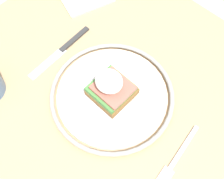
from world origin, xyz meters
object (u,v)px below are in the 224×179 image
Objects in this scene: plate at (112,95)px; knife at (65,48)px; sandwich at (111,87)px; fork at (177,157)px.

plate is 1.43× the size of knife.
fork is at bearing 178.02° from sandwich.
knife is (0.17, -0.02, -0.04)m from sandwich.
fork is (-0.19, 0.01, -0.01)m from plate.
sandwich is 0.44× the size of knife.
plate is 0.18m from knife.
plate is at bearing 175.12° from knife.
plate is at bearing -2.59° from fork.
sandwich is 0.58× the size of fork.
plate is 0.04m from sandwich.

